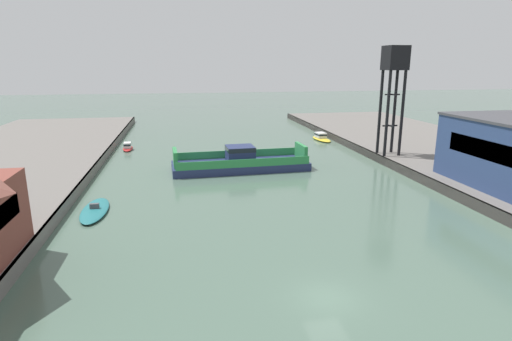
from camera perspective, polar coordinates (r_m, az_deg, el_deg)
ground_plane at (r=28.48m, az=9.82°, el=-16.90°), size 400.00×400.00×0.00m
chain_ferry at (r=59.34m, az=-2.17°, el=1.13°), size 19.50×7.26×3.42m
moored_boat_near_left at (r=45.58m, az=-21.26°, el=-5.11°), size 2.65×8.04×0.94m
moored_boat_near_right at (r=76.76m, az=-17.22°, el=3.12°), size 1.94×5.46×1.33m
moored_boat_mid_left at (r=83.77m, az=8.95°, el=4.53°), size 2.92×7.03×1.46m
crane_tower at (r=65.72m, az=18.47°, el=12.81°), size 3.07×3.07×16.06m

